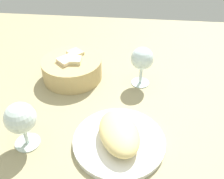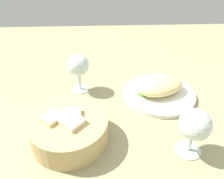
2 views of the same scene
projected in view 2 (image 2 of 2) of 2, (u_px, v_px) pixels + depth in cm
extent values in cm
cube|color=#9B9068|center=(129.00, 104.00, 73.57)|extent=(140.00, 140.00, 2.00)
cylinder|color=white|center=(159.00, 94.00, 75.34)|extent=(23.05, 23.05, 1.40)
ellipsoid|color=#EBD183|center=(160.00, 86.00, 73.51)|extent=(17.70, 14.09, 4.95)
cone|color=#3A8D2C|center=(144.00, 92.00, 73.89)|extent=(3.97, 3.97, 1.06)
cylinder|color=tan|center=(69.00, 130.00, 58.09)|extent=(19.70, 19.70, 6.79)
cube|color=beige|center=(53.00, 123.00, 57.18)|extent=(6.25, 6.30, 4.68)
cube|color=beige|center=(73.00, 127.00, 56.12)|extent=(7.12, 7.08, 5.29)
cube|color=beige|center=(73.00, 120.00, 57.73)|extent=(4.48, 4.91, 4.61)
cylinder|color=silver|center=(80.00, 88.00, 78.57)|extent=(5.89, 5.89, 0.60)
cylinder|color=silver|center=(80.00, 81.00, 76.88)|extent=(1.00, 1.00, 5.29)
sphere|color=silver|center=(78.00, 65.00, 73.30)|extent=(7.11, 7.11, 7.11)
cylinder|color=silver|center=(188.00, 149.00, 56.98)|extent=(6.31, 6.31, 0.60)
cylinder|color=silver|center=(190.00, 142.00, 55.53)|extent=(1.00, 1.00, 4.43)
sphere|color=silver|center=(195.00, 124.00, 52.08)|extent=(7.53, 7.53, 7.53)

